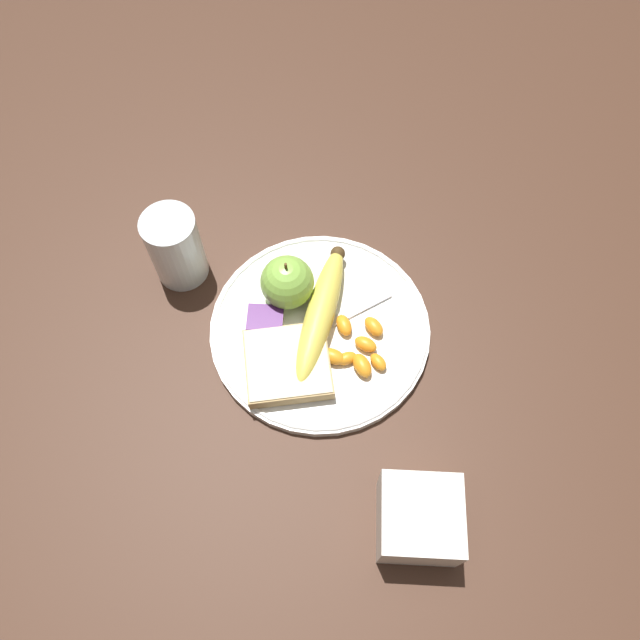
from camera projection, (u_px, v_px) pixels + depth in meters
The scene contains 17 objects.
ground_plane at pixel (320, 331), 0.81m from camera, with size 3.00×3.00×0.00m, color #42281C.
plate at pixel (320, 329), 0.80m from camera, with size 0.28×0.28×0.01m.
juice_glass at pixel (176, 249), 0.81m from camera, with size 0.07×0.07×0.11m.
apple at pixel (287, 282), 0.79m from camera, with size 0.07×0.07×0.08m.
banana at pixel (321, 312), 0.79m from camera, with size 0.07×0.20×0.04m.
bread_slice at pixel (288, 364), 0.76m from camera, with size 0.12×0.11×0.02m.
fork at pixel (327, 325), 0.80m from camera, with size 0.15×0.10×0.00m.
jam_packet at pixel (266, 322), 0.79m from camera, with size 0.05×0.04×0.02m.
orange_segment_0 at pixel (333, 356), 0.77m from camera, with size 0.04×0.03×0.02m.
orange_segment_1 at pixel (374, 328), 0.79m from camera, with size 0.03×0.03×0.02m.
orange_segment_2 at pixel (378, 362), 0.77m from camera, with size 0.03×0.03×0.01m.
orange_segment_3 at pixel (366, 344), 0.78m from camera, with size 0.03×0.03×0.02m.
orange_segment_4 at pixel (323, 354), 0.77m from camera, with size 0.03×0.02×0.02m.
orange_segment_5 at pixel (346, 358), 0.77m from camera, with size 0.03×0.02×0.01m.
orange_segment_6 at pixel (344, 326), 0.79m from camera, with size 0.03×0.03×0.02m.
orange_segment_7 at pixel (362, 365), 0.76m from camera, with size 0.03×0.04×0.02m.
condiment_caddy at pixel (419, 519), 0.67m from camera, with size 0.09×0.09×0.07m.
Camera 1 is at (0.02, -0.35, 0.73)m, focal length 35.00 mm.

